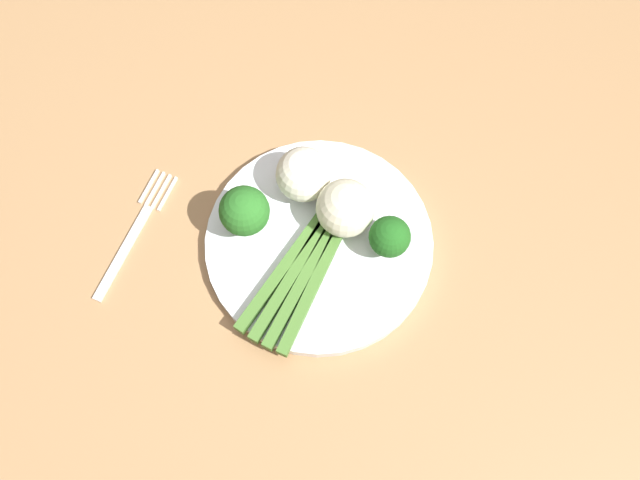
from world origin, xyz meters
TOP-DOWN VIEW (x-y plane):
  - ground_plane at (0.00, 0.00)m, footprint 6.00×6.00m
  - dining_table at (0.00, 0.00)m, footprint 1.16×0.93m
  - plate at (0.00, 0.02)m, footprint 0.25×0.25m
  - asparagus_bundle at (-0.01, -0.03)m, footprint 0.09×0.17m
  - broccoli_right at (-0.08, 0.02)m, footprint 0.05×0.05m
  - broccoli_near_center at (0.07, 0.03)m, footprint 0.04×0.04m
  - cauliflower_front_left at (-0.03, 0.08)m, footprint 0.06×0.06m
  - cauliflower_outer_edge at (0.02, 0.05)m, footprint 0.06×0.06m
  - fork at (-0.20, -0.01)m, footprint 0.05×0.17m

SIDE VIEW (x-z plane):
  - ground_plane at x=0.00m, z-range -0.02..0.00m
  - dining_table at x=0.00m, z-range 0.26..0.98m
  - fork at x=-0.20m, z-range 0.72..0.72m
  - plate at x=0.00m, z-range 0.72..0.74m
  - asparagus_bundle at x=-0.01m, z-range 0.74..0.75m
  - cauliflower_front_left at x=-0.03m, z-range 0.74..0.80m
  - broccoli_near_center at x=0.07m, z-range 0.74..0.79m
  - cauliflower_outer_edge at x=0.02m, z-range 0.74..0.80m
  - broccoli_right at x=-0.08m, z-range 0.74..0.81m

